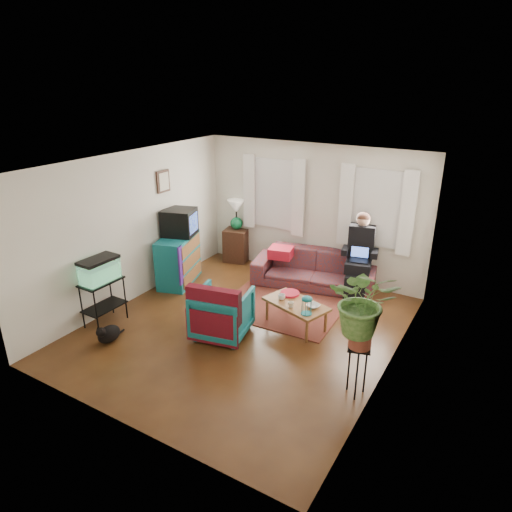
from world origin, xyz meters
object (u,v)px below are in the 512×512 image
Objects in this scene: side_table at (237,245)px; aquarium_stand at (104,302)px; sofa at (314,264)px; dresser at (178,260)px; plant_stand at (357,371)px; armchair at (222,311)px; coffee_table at (296,315)px.

aquarium_stand is (-0.35, -3.35, 0.02)m from side_table.
dresser is at bearing -164.87° from sofa.
plant_stand is (4.06, 0.36, -0.03)m from aquarium_stand.
plant_stand is at bearing 160.27° from armchair.
side_table is 4.77m from plant_stand.
side_table is 3.00m from coffee_table.
coffee_table is at bearing -25.57° from dresser.
plant_stand is (3.71, -3.00, -0.01)m from side_table.
sofa is 2.40m from armchair.
dresser is at bearing -102.61° from side_table.
side_table is 0.95× the size of aquarium_stand.
aquarium_stand is (-0.01, -1.84, -0.10)m from dresser.
dresser is (-0.34, -1.52, 0.12)m from side_table.
side_table is 0.86× the size of armchair.
coffee_table is at bearing -88.77° from sofa.
coffee_table is at bearing -149.04° from armchair.
armchair is 1.18m from coffee_table.
side_table is at bearing 141.09° from plant_stand.
aquarium_stand is at bearing -132.96° from coffee_table.
aquarium_stand is (-2.30, -3.03, -0.07)m from sofa.
coffee_table is 1.46× the size of plant_stand.
aquarium_stand is 4.08m from plant_stand.
dresser is at bearing -44.04° from armchair.
side_table is at bearing 158.12° from sofa.
dresser is 1.40× the size of aquarium_stand.
sofa reaches higher than side_table.
sofa is 3.81m from aquarium_stand.
sofa reaches higher than armchair.
sofa reaches higher than plant_stand.
coffee_table is (2.67, -0.37, -0.26)m from dresser.
plant_stand is at bearing -69.13° from sofa.
coffee_table is (2.68, 1.47, -0.16)m from aquarium_stand.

